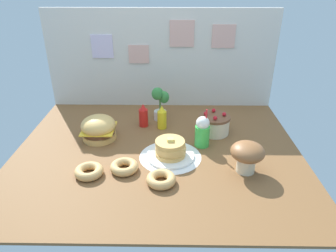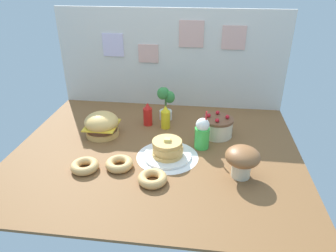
{
  "view_description": "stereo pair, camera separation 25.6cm",
  "coord_description": "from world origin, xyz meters",
  "views": [
    {
      "loc": [
        0.12,
        -2.16,
        1.34
      ],
      "look_at": [
        0.08,
        0.11,
        0.17
      ],
      "focal_mm": 33.11,
      "sensor_mm": 36.0,
      "label": 1
    },
    {
      "loc": [
        0.37,
        -2.14,
        1.34
      ],
      "look_at": [
        0.08,
        0.11,
        0.17
      ],
      "focal_mm": 33.11,
      "sensor_mm": 36.0,
      "label": 2
    }
  ],
  "objects": [
    {
      "name": "donut_vanilla",
      "position": [
        0.04,
        -0.42,
        0.03
      ],
      "size": [
        0.21,
        0.21,
        0.06
      ],
      "color": "tan",
      "rests_on": "ground_plane"
    },
    {
      "name": "ketchup_bottle",
      "position": [
        -0.15,
        0.45,
        0.1
      ],
      "size": [
        0.08,
        0.08,
        0.22
      ],
      "color": "red",
      "rests_on": "ground_plane"
    },
    {
      "name": "pancake_stack",
      "position": [
        0.11,
        -0.09,
        0.06
      ],
      "size": [
        0.38,
        0.38,
        0.16
      ],
      "color": "white",
      "rests_on": "doily_mat"
    },
    {
      "name": "ground_plane",
      "position": [
        0.0,
        0.0,
        -0.01
      ],
      "size": [
        2.33,
        1.93,
        0.02
      ],
      "primitive_type": "cube",
      "color": "brown"
    },
    {
      "name": "burger",
      "position": [
        -0.52,
        0.2,
        0.1
      ],
      "size": [
        0.3,
        0.3,
        0.21
      ],
      "color": "#DBA859",
      "rests_on": "ground_plane"
    },
    {
      "name": "back_wall",
      "position": [
        0.0,
        0.96,
        0.51
      ],
      "size": [
        2.33,
        0.04,
        1.0
      ],
      "color": "beige",
      "rests_on": "ground_plane"
    },
    {
      "name": "doily_mat",
      "position": [
        0.11,
        -0.09,
        0.0
      ],
      "size": [
        0.49,
        0.49,
        0.0
      ],
      "primitive_type": "cylinder",
      "color": "white",
      "rests_on": "ground_plane"
    },
    {
      "name": "layer_cake",
      "position": [
        0.5,
        0.32,
        0.09
      ],
      "size": [
        0.28,
        0.28,
        0.2
      ],
      "color": "beige",
      "rests_on": "ground_plane"
    },
    {
      "name": "mustard_bottle",
      "position": [
        0.02,
        0.41,
        0.1
      ],
      "size": [
        0.08,
        0.08,
        0.22
      ],
      "color": "yellow",
      "rests_on": "ground_plane"
    },
    {
      "name": "cream_soda_cup",
      "position": [
        0.37,
        0.09,
        0.13
      ],
      "size": [
        0.12,
        0.12,
        0.34
      ],
      "color": "green",
      "rests_on": "ground_plane"
    },
    {
      "name": "donut_pink_glaze",
      "position": [
        -0.48,
        -0.34,
        0.03
      ],
      "size": [
        0.21,
        0.21,
        0.06
      ],
      "color": "tan",
      "rests_on": "ground_plane"
    },
    {
      "name": "donut_chocolate",
      "position": [
        -0.23,
        -0.28,
        0.03
      ],
      "size": [
        0.21,
        0.21,
        0.06
      ],
      "color": "tan",
      "rests_on": "ground_plane"
    },
    {
      "name": "potted_plant",
      "position": [
        -0.0,
        0.59,
        0.18
      ],
      "size": [
        0.17,
        0.13,
        0.34
      ],
      "color": "white",
      "rests_on": "ground_plane"
    },
    {
      "name": "mushroom_stool",
      "position": [
        0.66,
        -0.27,
        0.15
      ],
      "size": [
        0.25,
        0.25,
        0.23
      ],
      "color": "beige",
      "rests_on": "ground_plane"
    }
  ]
}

